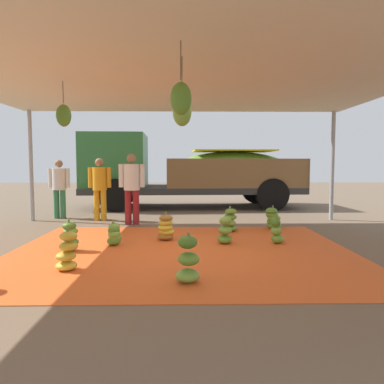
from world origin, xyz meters
name	(u,v)px	position (x,y,z in m)	size (l,w,h in m)	color
ground_plane	(183,222)	(0.00, 3.00, 0.00)	(40.00, 40.00, 0.00)	brown
tarp_orange	(182,251)	(0.00, 0.00, 0.01)	(5.53, 4.49, 0.01)	#E05B23
tent_canopy	(180,79)	(-0.01, -0.10, 2.74)	(8.00, 7.00, 2.82)	#9EA0A5
banana_bunch_0	(277,232)	(1.69, 0.53, 0.22)	(0.30, 0.27, 0.49)	#60932D
banana_bunch_1	(273,219)	(1.98, 1.97, 0.23)	(0.42, 0.43, 0.51)	#60932D
banana_bunch_2	(188,261)	(0.09, -1.55, 0.26)	(0.33, 0.36, 0.60)	#75A83D
banana_bunch_3	(114,235)	(-1.18, 0.43, 0.20)	(0.33, 0.33, 0.44)	#518428
banana_bunch_4	(70,238)	(-1.82, 0.02, 0.23)	(0.37, 0.36, 0.53)	#6B9E38
banana_bunch_5	(225,231)	(0.77, 0.51, 0.24)	(0.33, 0.35, 0.54)	#60932D
banana_bunch_7	(230,221)	(1.00, 1.70, 0.23)	(0.43, 0.44, 0.54)	#60932D
banana_bunch_8	(67,252)	(-1.51, -1.05, 0.25)	(0.38, 0.35, 0.58)	gold
banana_bunch_9	(166,228)	(-0.30, 0.84, 0.24)	(0.44, 0.43, 0.54)	#996628
cargo_truck_main	(185,170)	(0.07, 6.18, 1.23)	(7.14, 2.69, 2.40)	#2D2D2D
worker_0	(100,184)	(-2.10, 3.33, 0.92)	(0.58, 0.35, 1.58)	orange
worker_1	(59,184)	(-3.25, 3.70, 0.90)	(0.56, 0.35, 1.54)	#337A4C
worker_2	(132,183)	(-1.20, 2.70, 0.98)	(0.61, 0.37, 1.67)	maroon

